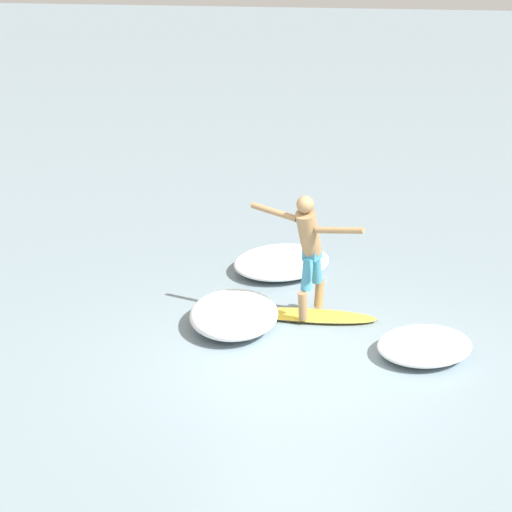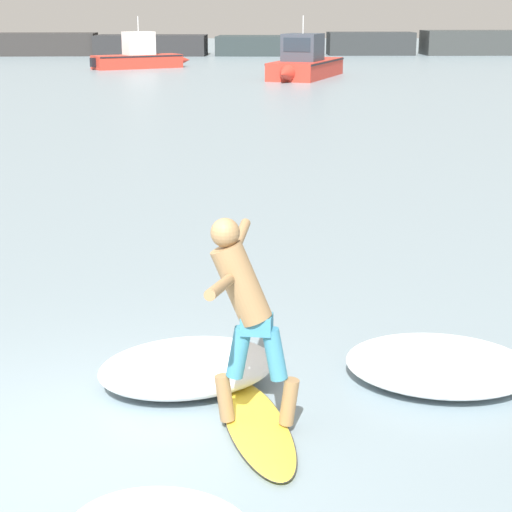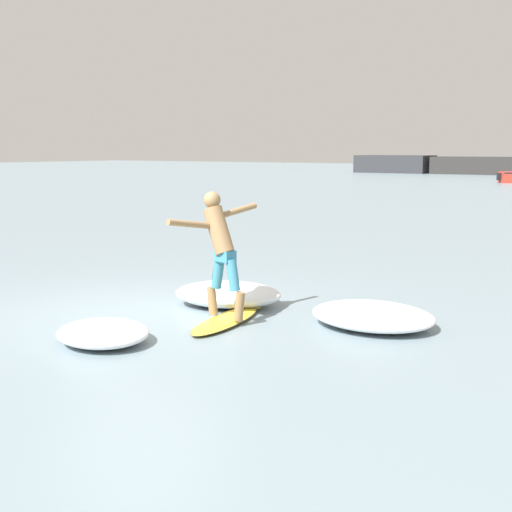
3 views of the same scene
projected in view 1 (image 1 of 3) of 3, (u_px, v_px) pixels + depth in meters
The scene contains 6 objects.
ground_plane at pixel (297, 362), 11.05m from camera, with size 200.00×200.00×0.00m, color gray.
surfboard at pixel (308, 315), 12.42m from camera, with size 0.87×2.11×0.22m.
surfer at pixel (309, 244), 11.96m from camera, with size 0.80×1.71×1.82m.
wave_foam_at_tail at pixel (234, 314), 12.08m from camera, with size 2.03×1.71×0.38m.
wave_foam_at_nose at pixel (282, 262), 14.35m from camera, with size 2.10×1.84×0.30m.
wave_foam_beside at pixel (424, 345), 11.21m from camera, with size 1.73×1.63×0.27m.
Camera 1 is at (-9.64, -2.82, 4.83)m, focal length 60.00 mm.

